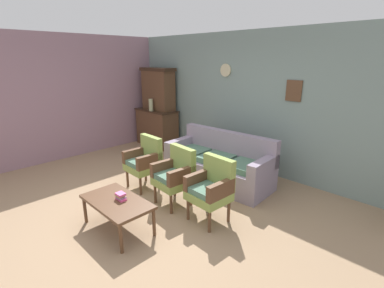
# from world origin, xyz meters

# --- Properties ---
(ground_plane) EXTENTS (7.68, 7.68, 0.00)m
(ground_plane) POSITION_xyz_m (0.00, 0.00, 0.00)
(ground_plane) COLOR #997A5B
(wall_back_with_decor) EXTENTS (6.40, 0.09, 2.70)m
(wall_back_with_decor) POSITION_xyz_m (0.00, 2.63, 1.35)
(wall_back_with_decor) COLOR gray
(wall_back_with_decor) RESTS_ON ground
(wall_left_side) EXTENTS (0.06, 5.20, 2.70)m
(wall_left_side) POSITION_xyz_m (-3.23, 0.00, 1.35)
(wall_left_side) COLOR gray
(wall_left_side) RESTS_ON ground
(side_cabinet) EXTENTS (1.16, 0.55, 0.93)m
(side_cabinet) POSITION_xyz_m (-2.53, 2.25, 0.47)
(side_cabinet) COLOR brown
(side_cabinet) RESTS_ON ground
(cabinet_upper_hutch) EXTENTS (0.99, 0.38, 1.03)m
(cabinet_upper_hutch) POSITION_xyz_m (-2.53, 2.33, 1.45)
(cabinet_upper_hutch) COLOR brown
(cabinet_upper_hutch) RESTS_ON side_cabinet
(vase_on_cabinet) EXTENTS (0.11, 0.11, 0.29)m
(vase_on_cabinet) POSITION_xyz_m (-2.50, 2.06, 1.08)
(vase_on_cabinet) COLOR tan
(vase_on_cabinet) RESTS_ON side_cabinet
(floral_couch) EXTENTS (2.01, 0.92, 0.90)m
(floral_couch) POSITION_xyz_m (0.08, 1.62, 0.33)
(floral_couch) COLOR gray
(floral_couch) RESTS_ON ground
(armchair_row_middle) EXTENTS (0.54, 0.51, 0.90)m
(armchair_row_middle) POSITION_xyz_m (-0.69, 0.53, 0.50)
(armchair_row_middle) COLOR #849947
(armchair_row_middle) RESTS_ON ground
(armchair_near_couch_end) EXTENTS (0.56, 0.53, 0.90)m
(armchair_near_couch_end) POSITION_xyz_m (0.13, 0.51, 0.50)
(armchair_near_couch_end) COLOR #849947
(armchair_near_couch_end) RESTS_ON ground
(armchair_by_doorway) EXTENTS (0.54, 0.51, 0.90)m
(armchair_by_doorway) POSITION_xyz_m (0.82, 0.55, 0.50)
(armchair_by_doorway) COLOR #849947
(armchair_by_doorway) RESTS_ON ground
(coffee_table) EXTENTS (1.00, 0.56, 0.42)m
(coffee_table) POSITION_xyz_m (0.11, -0.49, 0.38)
(coffee_table) COLOR brown
(coffee_table) RESTS_ON ground
(book_stack_on_table) EXTENTS (0.15, 0.10, 0.09)m
(book_stack_on_table) POSITION_xyz_m (0.13, -0.45, 0.47)
(book_stack_on_table) COLOR #E3477F
(book_stack_on_table) RESTS_ON coffee_table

